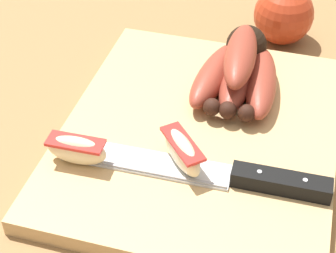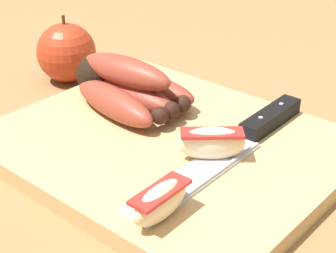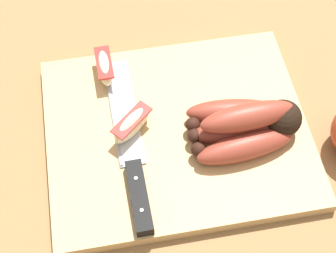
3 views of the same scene
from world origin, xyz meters
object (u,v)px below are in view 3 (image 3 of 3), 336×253
object	(u,v)px
banana_bunch	(247,125)
apple_wedge_near	(132,124)
chefs_knife	(133,165)
apple_wedge_middle	(105,67)

from	to	relation	value
banana_bunch	apple_wedge_near	distance (m)	0.16
banana_bunch	chefs_knife	size ratio (longest dim) A/B	0.56
chefs_knife	apple_wedge_middle	xyz separation A→B (m)	(-0.02, 0.16, 0.01)
apple_wedge_middle	banana_bunch	bearing A→B (deg)	-37.91
banana_bunch	apple_wedge_near	world-z (taller)	banana_bunch
chefs_knife	apple_wedge_near	distance (m)	0.06
banana_bunch	chefs_knife	xyz separation A→B (m)	(-0.16, -0.02, -0.02)
chefs_knife	apple_wedge_middle	distance (m)	0.16
banana_bunch	apple_wedge_middle	world-z (taller)	banana_bunch
apple_wedge_near	apple_wedge_middle	xyz separation A→B (m)	(-0.03, 0.11, -0.00)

